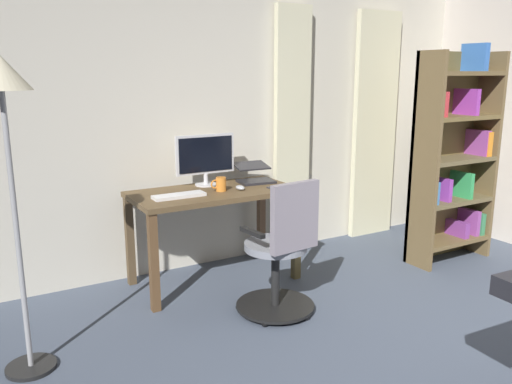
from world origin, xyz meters
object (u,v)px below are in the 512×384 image
office_chair (281,254)px  computer_keyboard (179,196)px  computer_monitor (205,157)px  computer_mouse (240,188)px  floor_lamp (4,113)px  desk (214,204)px  laptop (254,176)px  mug_tea (221,184)px  cell_phone_by_monitor (275,189)px  bookshelf (452,157)px

office_chair → computer_keyboard: (0.46, -0.69, 0.33)m
computer_monitor → computer_mouse: computer_monitor is taller
computer_monitor → floor_lamp: bearing=29.3°
desk → laptop: size_ratio=3.63×
mug_tea → floor_lamp: floor_lamp is taller
laptop → computer_mouse: bearing=47.6°
computer_mouse → cell_phone_by_monitor: computer_mouse is taller
computer_monitor → laptop: size_ratio=1.43×
laptop → cell_phone_by_monitor: 0.34m
computer_keyboard → bookshelf: (-2.40, 0.47, 0.16)m
mug_tea → computer_mouse: bearing=164.3°
computer_keyboard → mug_tea: (-0.36, -0.03, 0.04)m
laptop → floor_lamp: (1.92, 0.77, 0.65)m
cell_phone_by_monitor → computer_mouse: bearing=-27.4°
desk → bookshelf: (-2.08, 0.55, 0.28)m
mug_tea → bookshelf: bearing=166.2°
bookshelf → office_chair: bearing=6.5°
office_chair → floor_lamp: (1.62, -0.13, 1.02)m
mug_tea → bookshelf: 2.10m
desk → computer_keyboard: computer_keyboard is taller
computer_mouse → cell_phone_by_monitor: (-0.25, 0.12, -0.01)m
desk → computer_mouse: computer_mouse is taller
floor_lamp → cell_phone_by_monitor: bearing=-167.3°
desk → computer_mouse: bearing=153.1°
desk → cell_phone_by_monitor: cell_phone_by_monitor is taller
desk → floor_lamp: (1.48, 0.65, 0.81)m
computer_monitor → computer_keyboard: 0.51m
laptop → floor_lamp: size_ratio=0.20×
bookshelf → floor_lamp: bookshelf is taller
office_chair → desk: bearing=94.2°
computer_mouse → mug_tea: bearing=-15.7°
office_chair → mug_tea: (0.10, -0.72, 0.37)m
office_chair → computer_monitor: size_ratio=1.91×
bookshelf → desk: bearing=-14.9°
laptop → mug_tea: 0.44m
computer_keyboard → computer_mouse: 0.51m
desk → laptop: bearing=-164.4°
computer_keyboard → laptop: bearing=-164.7°
computer_monitor → bookshelf: (-2.05, 0.76, -0.07)m
computer_monitor → computer_keyboard: bearing=39.3°
computer_monitor → laptop: (-0.41, 0.08, -0.18)m
desk → office_chair: bearing=100.3°
cell_phone_by_monitor → office_chair: bearing=59.1°
desk → mug_tea: (-0.04, 0.05, 0.17)m
desk → cell_phone_by_monitor: 0.50m
bookshelf → floor_lamp: bearing=1.5°
office_chair → floor_lamp: bearing=169.4°
bookshelf → computer_keyboard: bearing=-11.0°
computer_mouse → mug_tea: 0.16m
computer_monitor → mug_tea: (-0.01, 0.26, -0.18)m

